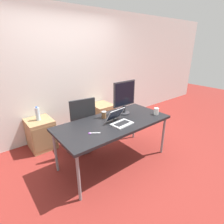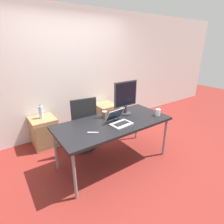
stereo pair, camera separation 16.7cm
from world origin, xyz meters
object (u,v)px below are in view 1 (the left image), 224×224
Objects in this scene: cabinet_right at (102,116)px; mouse at (115,118)px; water_bottle at (38,114)px; coffee_cup_white at (156,111)px; office_chair at (81,131)px; laptop_center at (120,121)px; monitor at (124,97)px; cabinet_left at (41,134)px; coffee_cup_brown at (104,115)px.

mouse reaches higher than cabinet_right.
water_bottle is 2.14m from coffee_cup_white.
coffee_cup_white is (1.01, -0.90, 0.42)m from office_chair.
laptop_center is 0.61× the size of monitor.
office_chair is 3.01× the size of laptop_center.
monitor reaches higher than office_chair.
water_bottle is 2.27× the size of coffee_cup_white.
laptop_center is at bearing -57.58° from cabinet_left.
water_bottle is 0.46× the size of monitor.
laptop_center is at bearing -77.35° from coffee_cup_brown.
office_chair reaches higher than coffee_cup_brown.
water_bottle is 0.76× the size of laptop_center.
coffee_cup_white is at bearing -42.69° from water_bottle.
office_chair is 0.79m from cabinet_left.
mouse is (0.04, 0.17, -0.03)m from laptop_center.
cabinet_left is at bearing 137.89° from monitor.
cabinet_left is 9.15× the size of mouse.
monitor reaches higher than cabinet_left.
laptop_center is 2.93× the size of coffee_cup_brown.
mouse is 0.75m from coffee_cup_white.
coffee_cup_white reaches higher than water_bottle.
office_chair is at bearing 140.27° from monitor.
laptop_center reaches higher than cabinet_right.
cabinet_right is 0.99× the size of monitor.
laptop_center is 5.57× the size of mouse.
cabinet_right is at bearing 95.13° from coffee_cup_white.
monitor is at bearing -7.13° from coffee_cup_brown.
coffee_cup_brown is at bearing -52.69° from water_bottle.
mouse is at bearing -61.99° from office_chair.
cabinet_left is 4.82× the size of coffee_cup_brown.
coffee_cup_brown is (0.77, -1.01, 0.52)m from cabinet_left.
coffee_cup_white reaches higher than cabinet_left.
cabinet_left is 0.41m from water_bottle.
laptop_center reaches higher than mouse.
coffee_cup_white is 0.98× the size of coffee_cup_brown.
cabinet_right is 1.54m from laptop_center.
office_chair is 0.78m from mouse.
mouse is (-0.56, -1.16, 0.47)m from cabinet_right.
water_bottle is at bearing 137.31° from coffee_cup_white.
cabinet_left is at bearing 127.37° from coffee_cup_brown.
water_bottle is 4.21× the size of mouse.
cabinet_left is at bearing 137.36° from coffee_cup_white.
mouse is at bearing 75.90° from laptop_center.
office_chair is at bearing -148.13° from cabinet_right.
laptop_center is 0.17m from mouse.
cabinet_right is 4.82× the size of coffee_cup_brown.
office_chair is at bearing 109.99° from laptop_center.
laptop_center is (0.84, -1.32, 0.09)m from water_bottle.
coffee_cup_brown is at bearing 126.95° from mouse.
coffee_cup_brown is (-0.07, 0.32, 0.01)m from laptop_center.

